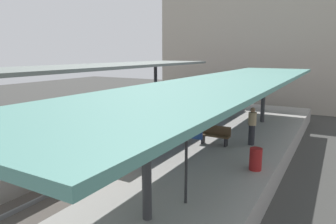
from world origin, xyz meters
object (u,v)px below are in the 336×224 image
commuter_train (184,112)px  litter_bin (256,159)px  platform_sign (186,147)px  passenger_near_bench (252,126)px  platform_bench (215,134)px

commuter_train → litter_bin: size_ratio=17.23×
commuter_train → platform_sign: 9.48m
passenger_near_bench → litter_bin: bearing=-72.8°
commuter_train → platform_sign: size_ratio=6.24×
litter_bin → passenger_near_bench: (-0.91, 2.95, 0.50)m
commuter_train → platform_bench: size_ratio=9.85×
platform_bench → litter_bin: 3.23m
commuter_train → litter_bin: bearing=-43.0°
litter_bin → passenger_near_bench: passenger_near_bench is taller
platform_bench → passenger_near_bench: bearing=27.5°
commuter_train → passenger_near_bench: commuter_train is taller
commuter_train → platform_bench: (2.98, -2.80, -0.26)m
platform_bench → commuter_train: bearing=136.8°
commuter_train → platform_bench: 4.10m
platform_bench → litter_bin: bearing=-42.7°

